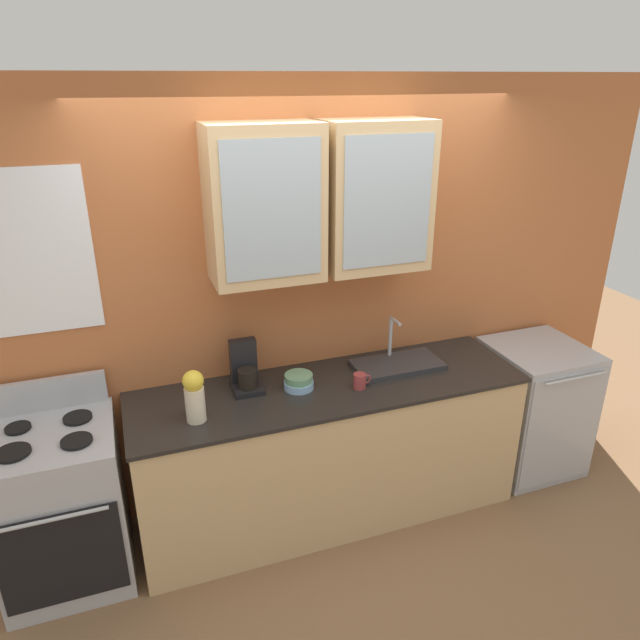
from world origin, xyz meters
The scene contains 10 objects.
ground_plane centered at (0.00, 0.00, 0.00)m, with size 10.00×10.00×0.00m, color brown.
back_wall_unit centered at (-0.01, 0.34, 1.46)m, with size 4.63×0.45×2.62m.
counter centered at (0.00, 0.00, 0.46)m, with size 2.34×0.67×0.91m.
stove_range centered at (-1.54, 0.00, 0.46)m, with size 0.64×0.65×1.09m.
sink_faucet centered at (0.48, 0.09, 0.93)m, with size 0.55×0.29×0.30m.
bowl_stack centered at (-0.18, 0.04, 0.95)m, with size 0.17×0.17×0.09m.
vase centered at (-0.80, -0.11, 1.06)m, with size 0.11×0.11×0.29m.
cup_near_sink centered at (0.15, -0.08, 0.96)m, with size 0.11×0.07×0.09m.
dishwasher centered at (1.52, 0.00, 0.46)m, with size 0.62×0.66×0.91m.
coffee_maker centered at (-0.47, 0.15, 1.02)m, with size 0.17×0.20×0.29m.
Camera 1 is at (-1.08, -2.81, 2.60)m, focal length 32.70 mm.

